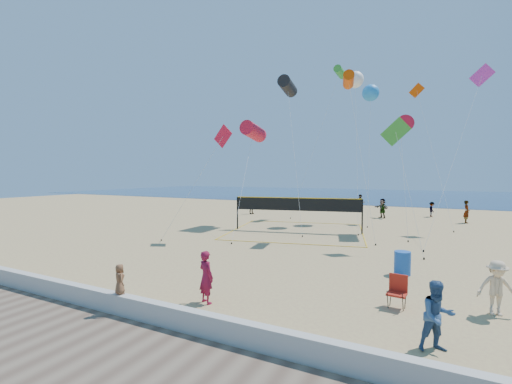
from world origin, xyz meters
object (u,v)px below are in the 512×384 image
at_px(trash_barrel, 402,263).
at_px(volleyball_net, 297,208).
at_px(woman, 206,277).
at_px(camp_chair, 397,289).

relative_size(trash_barrel, volleyball_net, 0.09).
distance_m(woman, trash_barrel, 8.32).
height_order(woman, camp_chair, woman).
bearing_deg(volleyball_net, trash_barrel, -59.47).
bearing_deg(volleyball_net, woman, -93.90).
xyz_separation_m(woman, trash_barrel, (5.47, 6.26, -0.37)).
distance_m(camp_chair, trash_barrel, 3.87).
bearing_deg(woman, trash_barrel, -110.95).
xyz_separation_m(woman, volleyball_net, (-2.16, 14.46, 0.85)).
bearing_deg(trash_barrel, woman, -131.11).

